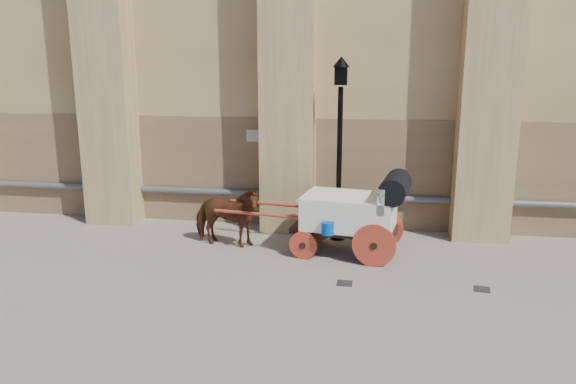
# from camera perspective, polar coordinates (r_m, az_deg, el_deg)

# --- Properties ---
(ground) EXTENTS (90.00, 90.00, 0.00)m
(ground) POSITION_cam_1_polar(r_m,az_deg,el_deg) (11.94, 2.08, -9.09)
(ground) COLOR slate
(ground) RESTS_ON ground
(horse) EXTENTS (1.91, 1.04, 1.54)m
(horse) POSITION_cam_1_polar(r_m,az_deg,el_deg) (13.92, -6.27, -2.48)
(horse) COLOR #5F3114
(horse) RESTS_ON ground
(carriage) EXTENTS (4.73, 1.90, 2.01)m
(carriage) POSITION_cam_1_polar(r_m,az_deg,el_deg) (13.28, 6.89, -1.86)
(carriage) COLOR black
(carriage) RESTS_ON ground
(street_lamp) EXTENTS (0.43, 0.43, 4.61)m
(street_lamp) POSITION_cam_1_polar(r_m,az_deg,el_deg) (14.09, 5.26, 4.82)
(street_lamp) COLOR black
(street_lamp) RESTS_ON ground
(drain_grate_near) EXTENTS (0.32, 0.32, 0.01)m
(drain_grate_near) POSITION_cam_1_polar(r_m,az_deg,el_deg) (11.89, 5.79, -9.21)
(drain_grate_near) COLOR black
(drain_grate_near) RESTS_ON ground
(drain_grate_far) EXTENTS (0.37, 0.37, 0.01)m
(drain_grate_far) POSITION_cam_1_polar(r_m,az_deg,el_deg) (12.20, 19.10, -9.31)
(drain_grate_far) COLOR black
(drain_grate_far) RESTS_ON ground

